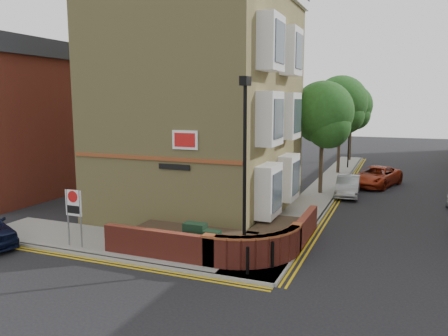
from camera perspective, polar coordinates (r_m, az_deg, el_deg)
ground at (r=14.92m, az=-4.93°, el=-13.48°), size 120.00×120.00×0.00m
pavement_corner at (r=17.81m, az=-12.94°, el=-9.71°), size 13.00×3.00×0.12m
pavement_main at (r=29.15m, az=13.09°, el=-2.48°), size 2.00×32.00×0.12m
kerb_side at (r=16.68m, az=-15.93°, el=-11.12°), size 13.00×0.15×0.12m
kerb_main_near at (r=29.02m, az=15.05°, el=-2.60°), size 0.15×32.00×0.12m
yellow_lines_side at (r=16.52m, az=-16.46°, el=-11.55°), size 13.00×0.28×0.01m
yellow_lines_main at (r=29.00m, az=15.53°, el=-2.74°), size 0.28×32.00×0.01m
corner_building at (r=22.26m, az=-2.33°, el=10.29°), size 8.95×10.40×13.60m
garden_wall at (r=17.04m, az=-1.07°, el=-10.56°), size 6.80×6.00×1.20m
lamppost at (r=14.47m, az=2.72°, el=-0.37°), size 0.25×0.50×6.30m
utility_cabinet_large at (r=15.89m, az=-3.80°, el=-9.28°), size 0.80×0.45×1.20m
utility_cabinet_small at (r=15.33m, az=-1.55°, el=-10.15°), size 0.55×0.40×1.10m
bollard_near at (r=14.32m, az=3.10°, el=-11.97°), size 0.11×0.11×0.90m
bollard_far at (r=14.88m, az=6.35°, el=-11.21°), size 0.11×0.11×0.90m
zone_sign at (r=17.53m, az=-19.04°, el=-4.89°), size 0.72×0.07×2.20m
side_building at (r=29.44m, az=-24.54°, el=5.88°), size 6.40×10.40×9.00m
tree_near at (r=26.70m, az=12.78°, el=6.56°), size 3.64×3.65×6.70m
tree_mid at (r=34.60m, az=14.98°, el=7.77°), size 4.03×4.03×7.42m
tree_far at (r=42.55m, az=16.32°, el=7.47°), size 3.81×3.81×7.00m
traffic_light_assembly at (r=37.60m, az=16.00°, el=4.10°), size 0.20×0.16×4.20m
silver_car_near at (r=27.07m, az=15.87°, el=-2.26°), size 1.47×3.76×1.22m
red_car_main at (r=30.71m, az=19.25°, el=-1.05°), size 3.53×5.16×1.31m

